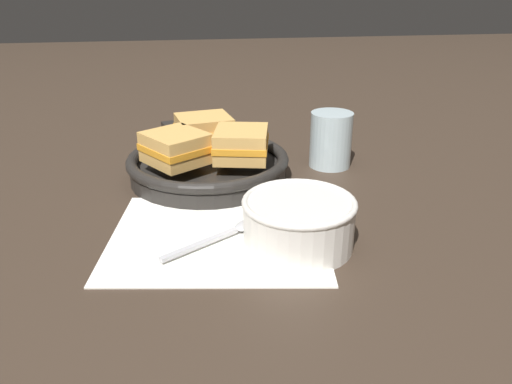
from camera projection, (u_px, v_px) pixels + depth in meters
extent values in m
plane|color=#382B21|center=(245.00, 224.00, 0.67)|extent=(4.00, 4.00, 0.00)
cube|color=white|center=(218.00, 235.00, 0.63)|extent=(0.30, 0.27, 0.00)
cylinder|color=silver|center=(299.00, 224.00, 0.60)|extent=(0.13, 0.13, 0.06)
cylinder|color=gold|center=(299.00, 211.00, 0.60)|extent=(0.12, 0.12, 0.01)
torus|color=silver|center=(299.00, 203.00, 0.59)|extent=(0.14, 0.14, 0.01)
cube|color=#B7B7BC|center=(200.00, 244.00, 0.60)|extent=(0.10, 0.07, 0.01)
ellipsoid|color=#B7B7BC|center=(251.00, 224.00, 0.65)|extent=(0.06, 0.05, 0.01)
cylinder|color=black|center=(209.00, 171.00, 0.81)|extent=(0.25, 0.25, 0.02)
torus|color=black|center=(208.00, 159.00, 0.80)|extent=(0.26, 0.26, 0.02)
cube|color=black|center=(175.00, 131.00, 0.95)|extent=(0.06, 0.11, 0.01)
cube|color=tan|center=(204.00, 138.00, 0.85)|extent=(0.10, 0.09, 0.02)
cube|color=orange|center=(204.00, 130.00, 0.84)|extent=(0.10, 0.10, 0.01)
cube|color=tan|center=(204.00, 122.00, 0.84)|extent=(0.10, 0.09, 0.02)
cube|color=tan|center=(177.00, 156.00, 0.76)|extent=(0.11, 0.12, 0.02)
cube|color=orange|center=(176.00, 148.00, 0.75)|extent=(0.12, 0.12, 0.01)
cube|color=tan|center=(175.00, 139.00, 0.75)|extent=(0.11, 0.12, 0.02)
cube|color=tan|center=(241.00, 152.00, 0.78)|extent=(0.10, 0.10, 0.02)
cube|color=orange|center=(241.00, 144.00, 0.77)|extent=(0.10, 0.10, 0.01)
cube|color=tan|center=(241.00, 135.00, 0.77)|extent=(0.10, 0.10, 0.02)
cylinder|color=silver|center=(331.00, 140.00, 0.85)|extent=(0.07, 0.07, 0.09)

